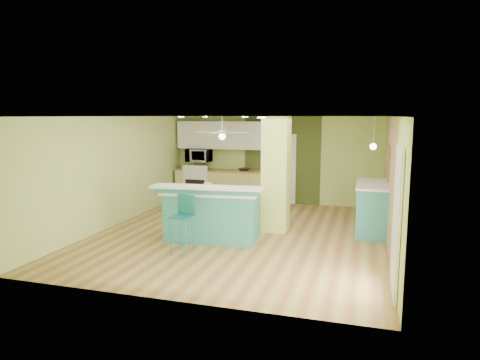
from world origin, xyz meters
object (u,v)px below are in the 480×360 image
Objects in this scene: peninsula at (212,213)px; bar_stool at (184,214)px; fruit_bowl at (244,169)px; side_counter at (373,208)px; canister at (208,187)px.

bar_stool is (-0.20, -0.95, 0.18)m from peninsula.
bar_stool is at bearing -107.24° from peninsula.
bar_stool is 3.48× the size of fruit_bowl.
bar_stool is 0.65× the size of side_counter.
side_counter is at bearing -32.27° from fruit_bowl.
side_counter is (3.14, 1.51, 0.00)m from peninsula.
fruit_bowl is (-0.20, 4.71, 0.25)m from bar_stool.
fruit_bowl is at bearing 100.01° from bar_stool.
canister is (0.11, 0.95, 0.37)m from bar_stool.
bar_stool is 6.78× the size of canister.
peninsula is 7.14× the size of fruit_bowl.
bar_stool reaches higher than fruit_bowl.
side_counter is at bearing 25.08° from canister.
peninsula reaches higher than bar_stool.
bar_stool is at bearing -87.54° from fruit_bowl.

